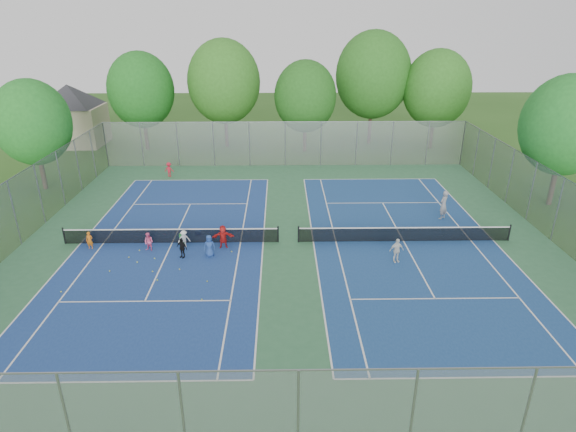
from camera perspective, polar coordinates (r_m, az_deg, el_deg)
The scene contains 41 objects.
ground at distance 29.10m, azimuth 0.03°, elevation -3.12°, with size 120.00×120.00×0.00m, color #2A551A.
court_pad at distance 29.10m, azimuth 0.03°, elevation -3.11°, with size 32.00×32.00×0.01m, color #306640.
court_left at distance 29.82m, azimuth -13.56°, elevation -3.11°, with size 10.97×23.77×0.01m, color navy.
court_right at distance 30.03m, azimuth 13.53°, elevation -2.91°, with size 10.97×23.77×0.01m, color navy.
net_left at distance 29.63m, azimuth -13.64°, elevation -2.34°, with size 12.87×0.10×0.91m, color black.
net_right at distance 29.85m, azimuth 13.60°, elevation -2.15°, with size 12.87×0.10×0.91m, color black.
fence_north at distance 43.51m, azimuth -0.33°, elevation 8.54°, with size 32.00×0.10×4.00m, color gray.
fence_south at distance 14.79m, azimuth 1.19°, elevation -23.70°, with size 32.00×0.10×4.00m, color gray.
fence_west at distance 32.27m, azimuth -29.68°, elevation 0.28°, with size 32.00×0.10×4.00m, color gray.
fence_east at distance 32.72m, azimuth 29.31°, elevation 0.63°, with size 32.00×0.10×4.00m, color gray.
house at distance 55.26m, azimuth -24.45°, elevation 11.97°, with size 11.03×11.03×7.30m.
tree_nw at distance 50.50m, azimuth -17.03°, elevation 14.08°, with size 6.40×6.40×9.58m.
tree_nl at distance 49.86m, azimuth -7.61°, elevation 15.50°, with size 7.20×7.20×10.69m.
tree_nc at distance 47.80m, azimuth 2.06°, elevation 13.97°, with size 6.00×6.00×8.85m.
tree_nr at distance 51.36m, azimuth 10.06°, elevation 16.13°, with size 7.60×7.60×11.42m.
tree_ne at distance 51.03m, azimuth 17.23°, elevation 14.22°, with size 6.60×6.60×9.77m.
tree_side_w at distance 41.33m, azimuth -28.04°, elevation 9.75°, with size 5.60×5.60×8.47m.
tree_side_e at distance 38.23m, azimuth 30.08°, elevation 9.26°, with size 6.00×6.00×9.20m.
ball_crate at distance 30.55m, azimuth -10.60°, elevation -1.95°, with size 0.31×0.31×0.27m, color #1744AE.
ball_hopper at distance 29.56m, azimuth -12.44°, elevation -2.61°, with size 0.31×0.31×0.62m, color #268E39.
student_a at distance 30.38m, azimuth -22.46°, elevation -2.70°, with size 0.39×0.26×1.07m, color orange.
student_b at distance 28.99m, azimuth -16.17°, elevation -2.97°, with size 0.55×0.43×1.12m, color pink.
student_c at distance 28.88m, azimuth -12.22°, elevation -2.69°, with size 0.71×0.41×1.09m, color white.
student_d at distance 27.72m, azimuth -12.47°, elevation -3.71°, with size 0.71×0.29×1.21m, color black.
student_e at distance 27.51m, azimuth -9.30°, elevation -3.54°, with size 0.64×0.42×1.31m, color #294D99.
student_f at distance 28.42m, azimuth -7.70°, elevation -2.44°, with size 1.30×0.42×1.41m, color red.
child_far_baseline at distance 41.97m, azimuth -13.90°, elevation 5.36°, with size 0.80×0.46×1.24m, color red.
instructor at distance 33.67m, azimuth 17.94°, elevation 1.26°, with size 0.73×0.48×1.99m, color gray.
teen_court_b at distance 27.23m, azimuth 12.74°, elevation -4.00°, with size 0.83×0.34×1.41m, color white.
tennis_ball_0 at distance 25.94m, azimuth -15.23°, elevation -7.37°, with size 0.07×0.07×0.07m, color #C4ED37.
tennis_ball_1 at distance 28.01m, azimuth -17.43°, elevation -5.28°, with size 0.07×0.07×0.07m, color #DBF338.
tennis_ball_2 at distance 26.82m, azimuth -15.76°, elevation -6.38°, with size 0.07×0.07×0.07m, color #D1DF33.
tennis_ball_3 at distance 28.15m, azimuth -15.54°, elevation -4.90°, with size 0.07×0.07×0.07m, color #BAE134.
tennis_ball_4 at distance 28.07m, azimuth -6.70°, elevation -4.24°, with size 0.07×0.07×0.07m, color yellow.
tennis_ball_5 at distance 28.71m, azimuth -18.34°, elevation -4.69°, with size 0.07×0.07×0.07m, color gold.
tennis_ball_6 at distance 26.69m, azimuth -12.73°, elevation -6.20°, with size 0.07×0.07×0.07m, color yellow.
tennis_ball_7 at distance 25.28m, azimuth -9.55°, elevation -7.68°, with size 0.07×0.07×0.07m, color gold.
tennis_ball_8 at distance 26.58m, azimuth -25.30°, elevation -8.15°, with size 0.07×0.07×0.07m, color yellow.
tennis_ball_9 at distance 23.85m, azimuth -10.18°, elevation -9.75°, with size 0.07×0.07×0.07m, color #A7C12D.
tennis_ball_10 at distance 27.57m, azimuth -20.38°, elevation -6.17°, with size 0.07×0.07×0.07m, color yellow.
tennis_ball_11 at distance 29.33m, azimuth -17.18°, elevation -3.93°, with size 0.07×0.07×0.07m, color yellow.
Camera 1 is at (-0.45, -26.17, 12.72)m, focal length 30.00 mm.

